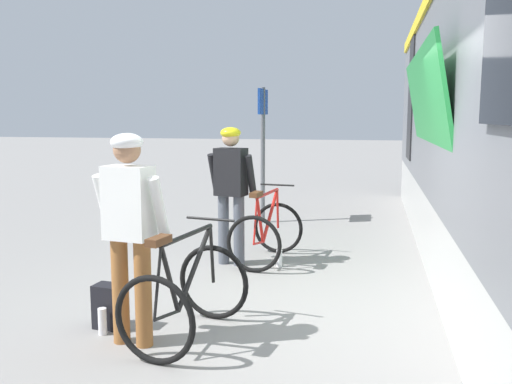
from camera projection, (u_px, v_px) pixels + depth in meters
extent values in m
plane|color=gray|center=(298.00, 319.00, 5.09)|extent=(80.00, 80.00, 0.00)
cube|color=#238C3D|center=(428.00, 124.00, 6.49)|extent=(0.36, 4.01, 1.68)
cube|color=black|center=(509.00, 42.00, 2.61)|extent=(0.04, 1.10, 0.80)
cube|color=black|center=(411.00, 97.00, 10.02)|extent=(0.03, 1.10, 2.29)
cylinder|color=#935B2D|center=(120.00, 290.00, 4.51)|extent=(0.14, 0.14, 0.90)
cylinder|color=#935B2D|center=(143.00, 293.00, 4.43)|extent=(0.14, 0.14, 0.90)
cube|color=white|center=(129.00, 203.00, 4.36)|extent=(0.41, 0.29, 0.60)
cylinder|color=white|center=(105.00, 206.00, 4.50)|extent=(0.12, 0.27, 0.56)
cylinder|color=white|center=(160.00, 210.00, 4.32)|extent=(0.12, 0.27, 0.56)
sphere|color=#9E7051|center=(127.00, 150.00, 4.30)|extent=(0.22, 0.22, 0.22)
ellipsoid|color=white|center=(127.00, 142.00, 4.30)|extent=(0.29, 0.31, 0.14)
cylinder|color=#4C515B|center=(224.00, 229.00, 6.95)|extent=(0.14, 0.14, 0.90)
cylinder|color=#4C515B|center=(239.00, 231.00, 6.86)|extent=(0.14, 0.14, 0.90)
cube|color=black|center=(231.00, 172.00, 6.80)|extent=(0.42, 0.31, 0.60)
cylinder|color=black|center=(214.00, 175.00, 6.95)|extent=(0.14, 0.27, 0.56)
cylinder|color=black|center=(251.00, 176.00, 6.74)|extent=(0.14, 0.27, 0.56)
sphere|color=tan|center=(231.00, 138.00, 6.74)|extent=(0.22, 0.22, 0.22)
ellipsoid|color=yellow|center=(231.00, 133.00, 6.73)|extent=(0.30, 0.32, 0.14)
torus|color=black|center=(213.00, 282.00, 5.04)|extent=(0.71, 0.16, 0.71)
torus|color=black|center=(154.00, 320.00, 4.10)|extent=(0.71, 0.16, 0.71)
cylinder|color=black|center=(195.00, 266.00, 4.68)|extent=(0.15, 0.64, 0.63)
cylinder|color=black|center=(188.00, 235.00, 4.53)|extent=(0.18, 0.85, 0.04)
cylinder|color=black|center=(170.00, 280.00, 4.29)|extent=(0.08, 0.28, 0.62)
cylinder|color=black|center=(167.00, 315.00, 4.27)|extent=(0.09, 0.36, 0.08)
cylinder|color=black|center=(158.00, 283.00, 4.12)|extent=(0.05, 0.15, 0.56)
cylinder|color=black|center=(212.00, 254.00, 4.98)|extent=(0.04, 0.09, 0.55)
cylinder|color=black|center=(210.00, 219.00, 4.91)|extent=(0.48, 0.10, 0.02)
cube|color=#4C2D19|center=(159.00, 241.00, 4.10)|extent=(0.14, 0.25, 0.06)
torus|color=black|center=(278.00, 228.00, 7.50)|extent=(0.71, 0.13, 0.71)
torus|color=black|center=(254.00, 244.00, 6.55)|extent=(0.71, 0.13, 0.71)
cylinder|color=red|center=(270.00, 215.00, 7.14)|extent=(0.12, 0.64, 0.63)
cylinder|color=red|center=(268.00, 193.00, 6.98)|extent=(0.14, 0.85, 0.04)
cylinder|color=red|center=(260.00, 220.00, 6.74)|extent=(0.07, 0.28, 0.62)
cylinder|color=red|center=(258.00, 243.00, 6.72)|extent=(0.07, 0.36, 0.08)
cylinder|color=red|center=(255.00, 221.00, 6.57)|extent=(0.04, 0.15, 0.56)
cylinder|color=red|center=(278.00, 209.00, 7.44)|extent=(0.04, 0.09, 0.55)
cylinder|color=black|center=(277.00, 185.00, 7.37)|extent=(0.48, 0.08, 0.02)
cube|color=#4C2D19|center=(256.00, 194.00, 6.55)|extent=(0.13, 0.25, 0.06)
cube|color=black|center=(110.00, 306.00, 4.84)|extent=(0.30, 0.21, 0.40)
cylinder|color=silver|center=(279.00, 258.00, 6.83)|extent=(0.07, 0.07, 0.22)
cylinder|color=silver|center=(102.00, 321.00, 4.71)|extent=(0.08, 0.08, 0.24)
cylinder|color=#595B60|center=(263.00, 156.00, 9.58)|extent=(0.08, 0.08, 2.40)
cube|color=#193F99|center=(263.00, 102.00, 9.45)|extent=(0.04, 0.70, 0.44)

